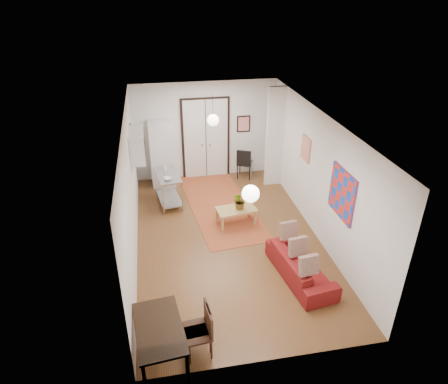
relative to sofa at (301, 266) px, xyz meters
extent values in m
plane|color=brown|center=(-1.20, 1.64, -0.27)|extent=(7.00, 7.00, 0.00)
cube|color=silver|center=(-1.20, 1.64, 2.63)|extent=(4.20, 7.00, 0.02)
cube|color=silver|center=(-1.20, 5.14, 1.18)|extent=(4.20, 0.02, 2.90)
cube|color=silver|center=(-1.20, -1.86, 1.18)|extent=(4.20, 0.02, 2.90)
cube|color=silver|center=(-3.30, 1.64, 1.18)|extent=(0.02, 7.00, 2.90)
cube|color=silver|center=(0.90, 1.64, 1.18)|extent=(0.02, 7.00, 2.90)
cube|color=silver|center=(-1.20, 5.09, 0.93)|extent=(1.44, 0.06, 2.50)
cube|color=silver|center=(0.65, 4.19, 1.18)|extent=(0.50, 0.10, 2.90)
cube|color=silver|center=(-3.12, 3.14, 1.63)|extent=(0.35, 1.00, 0.70)
cube|color=red|center=(0.88, 0.39, 1.38)|extent=(0.05, 1.00, 1.00)
cube|color=#F7ECCE|center=(0.88, 2.44, 1.53)|extent=(0.05, 0.50, 0.60)
cube|color=red|center=(-0.05, 5.11, 1.33)|extent=(0.40, 0.03, 0.50)
cube|color=#905C3C|center=(-3.27, 3.64, 1.68)|extent=(0.03, 0.44, 0.54)
sphere|color=white|center=(-1.20, 3.64, 1.98)|extent=(0.30, 0.30, 0.30)
cylinder|color=black|center=(-1.20, 3.64, 2.38)|extent=(0.01, 0.01, 0.50)
sphere|color=white|center=(-1.20, -0.36, 1.98)|extent=(0.30, 0.30, 0.30)
cylinder|color=black|center=(-1.20, -0.36, 2.38)|extent=(0.01, 0.01, 0.50)
cube|color=#B05D2C|center=(-1.11, 3.30, -0.27)|extent=(1.99, 4.33, 0.01)
imported|color=maroon|center=(0.00, 0.00, 0.00)|extent=(0.99, 1.96, 0.55)
cube|color=tan|center=(-0.87, 2.22, 0.13)|extent=(1.03, 0.66, 0.04)
cube|color=tan|center=(-1.30, 2.00, -0.08)|extent=(0.06, 0.06, 0.38)
cube|color=tan|center=(-0.44, 2.00, -0.08)|extent=(0.06, 0.06, 0.38)
cube|color=tan|center=(-1.30, 2.43, -0.08)|extent=(0.06, 0.06, 0.38)
cube|color=tan|center=(-0.44, 2.43, -0.08)|extent=(0.06, 0.06, 0.38)
imported|color=#34642D|center=(-0.77, 2.22, 0.36)|extent=(0.37, 0.42, 0.42)
cube|color=#AFB1B3|center=(-2.44, 3.54, 0.58)|extent=(0.73, 1.21, 0.04)
cube|color=#AFB1B3|center=(-2.44, 3.54, -0.10)|extent=(0.68, 1.17, 0.03)
cylinder|color=#AFB1B3|center=(-2.69, 3.01, 0.15)|extent=(0.04, 0.04, 0.86)
cylinder|color=#AFB1B3|center=(-2.20, 3.01, 0.15)|extent=(0.04, 0.04, 0.86)
cylinder|color=#AFB1B3|center=(-2.69, 4.07, 0.15)|extent=(0.04, 0.04, 0.86)
cylinder|color=#AFB1B3|center=(-2.20, 4.07, 0.15)|extent=(0.04, 0.04, 0.86)
imported|color=silver|center=(-2.44, 3.24, 0.63)|extent=(0.24, 0.24, 0.05)
imported|color=#5489B6|center=(-2.49, 3.79, 0.69)|extent=(0.10, 0.09, 0.18)
cube|color=silver|center=(-2.52, 4.79, 0.68)|extent=(0.68, 0.68, 1.90)
cube|color=black|center=(-2.88, -1.51, 0.40)|extent=(0.85, 1.32, 0.04)
cube|color=black|center=(-3.20, -2.10, 0.05)|extent=(0.06, 0.06, 0.65)
cube|color=black|center=(-2.57, -2.10, 0.05)|extent=(0.06, 0.06, 0.65)
cube|color=black|center=(-3.20, -0.93, 0.05)|extent=(0.06, 0.06, 0.65)
cube|color=black|center=(-2.57, -0.93, 0.05)|extent=(0.06, 0.06, 0.65)
cube|color=#331910|center=(-2.28, -1.39, 0.14)|extent=(0.45, 0.44, 0.04)
cube|color=#331910|center=(-2.28, -1.20, 0.37)|extent=(0.08, 0.40, 0.43)
cylinder|color=#331910|center=(-2.45, -1.56, -0.07)|extent=(0.03, 0.03, 0.41)
cylinder|color=#331910|center=(-2.12, -1.56, -0.07)|extent=(0.03, 0.03, 0.41)
cylinder|color=#331910|center=(-2.45, -1.21, -0.07)|extent=(0.03, 0.03, 0.41)
cylinder|color=#331910|center=(-2.12, -1.21, -0.07)|extent=(0.03, 0.03, 0.41)
cube|color=#331910|center=(-2.28, -1.51, 0.14)|extent=(0.45, 0.44, 0.04)
cube|color=#331910|center=(-2.28, -1.33, 0.37)|extent=(0.08, 0.40, 0.43)
cylinder|color=#331910|center=(-2.45, -1.69, -0.07)|extent=(0.03, 0.03, 0.41)
cylinder|color=#331910|center=(-2.12, -1.69, -0.07)|extent=(0.03, 0.03, 0.41)
cylinder|color=#331910|center=(-2.45, -1.34, -0.07)|extent=(0.03, 0.03, 0.41)
cylinder|color=#331910|center=(-2.12, -1.34, -0.07)|extent=(0.03, 0.03, 0.41)
cube|color=black|center=(-0.06, 4.79, 0.19)|extent=(0.57, 0.57, 0.04)
cube|color=black|center=(-0.06, 4.98, 0.44)|extent=(0.41, 0.21, 0.46)
cylinder|color=black|center=(-0.24, 4.60, -0.04)|extent=(0.03, 0.03, 0.46)
cylinder|color=black|center=(0.13, 4.60, -0.04)|extent=(0.03, 0.03, 0.46)
cylinder|color=black|center=(-0.24, 4.97, -0.04)|extent=(0.03, 0.03, 0.46)
cylinder|color=black|center=(0.13, 4.97, -0.04)|extent=(0.03, 0.03, 0.46)
camera|label=1|loc=(-2.69, -6.04, 5.14)|focal=32.00mm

